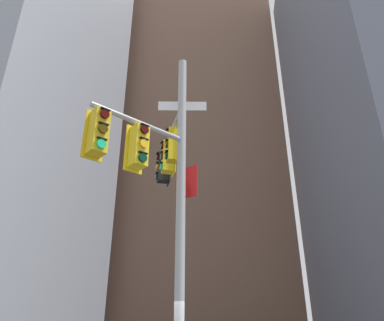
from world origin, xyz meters
The scene contains 2 objects.
building_mid_block centered at (-1.59, 27.20, 17.42)m, with size 15.11×15.11×34.84m, color brown.
signal_pole_assembly centered at (-0.53, 0.31, 5.57)m, with size 2.45×4.71×8.83m.
Camera 1 is at (1.21, -7.99, 2.10)m, focal length 33.46 mm.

